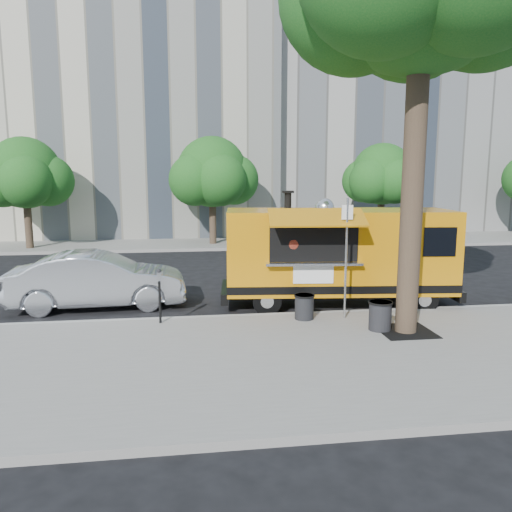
{
  "coord_description": "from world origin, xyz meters",
  "views": [
    {
      "loc": [
        -2.29,
        -13.23,
        3.7
      ],
      "look_at": [
        -0.47,
        0.0,
        1.52
      ],
      "focal_mm": 35.0,
      "sensor_mm": 36.0,
      "label": 1
    }
  ],
  "objects_px": {
    "far_tree_b": "(212,172)",
    "food_truck": "(337,253)",
    "far_tree_c": "(382,174)",
    "sign_post": "(346,251)",
    "far_tree_a": "(25,173)",
    "parking_meter": "(159,289)",
    "sedan": "(99,280)",
    "trash_bin_right": "(380,315)",
    "trash_bin_left": "(304,306)"
  },
  "relations": [
    {
      "from": "far_tree_b",
      "to": "food_truck",
      "type": "relative_size",
      "value": 0.82
    },
    {
      "from": "far_tree_c",
      "to": "sign_post",
      "type": "height_order",
      "value": "far_tree_c"
    },
    {
      "from": "far_tree_a",
      "to": "sign_post",
      "type": "bearing_deg",
      "value": -50.17
    },
    {
      "from": "far_tree_a",
      "to": "far_tree_b",
      "type": "bearing_deg",
      "value": 2.54
    },
    {
      "from": "parking_meter",
      "to": "sedan",
      "type": "height_order",
      "value": "sedan"
    },
    {
      "from": "sign_post",
      "to": "trash_bin_right",
      "type": "distance_m",
      "value": 1.78
    },
    {
      "from": "sign_post",
      "to": "food_truck",
      "type": "distance_m",
      "value": 1.78
    },
    {
      "from": "sedan",
      "to": "far_tree_a",
      "type": "bearing_deg",
      "value": 21.35
    },
    {
      "from": "far_tree_c",
      "to": "trash_bin_right",
      "type": "bearing_deg",
      "value": -111.6
    },
    {
      "from": "far_tree_c",
      "to": "far_tree_b",
      "type": "bearing_deg",
      "value": 178.09
    },
    {
      "from": "food_truck",
      "to": "trash_bin_right",
      "type": "height_order",
      "value": "food_truck"
    },
    {
      "from": "sign_post",
      "to": "food_truck",
      "type": "height_order",
      "value": "food_truck"
    },
    {
      "from": "far_tree_c",
      "to": "trash_bin_right",
      "type": "distance_m",
      "value": 16.45
    },
    {
      "from": "far_tree_a",
      "to": "parking_meter",
      "type": "xyz_separation_m",
      "value": [
        7.0,
        -13.65,
        -2.79
      ]
    },
    {
      "from": "sedan",
      "to": "trash_bin_left",
      "type": "height_order",
      "value": "sedan"
    },
    {
      "from": "far_tree_c",
      "to": "sign_post",
      "type": "distance_m",
      "value": 15.48
    },
    {
      "from": "parking_meter",
      "to": "food_truck",
      "type": "distance_m",
      "value": 5.12
    },
    {
      "from": "trash_bin_right",
      "to": "parking_meter",
      "type": "bearing_deg",
      "value": 166.16
    },
    {
      "from": "food_truck",
      "to": "trash_bin_right",
      "type": "xyz_separation_m",
      "value": [
        0.2,
        -2.77,
        -1.02
      ]
    },
    {
      "from": "far_tree_c",
      "to": "food_truck",
      "type": "xyz_separation_m",
      "value": [
        -6.14,
        -12.23,
        -2.19
      ]
    },
    {
      "from": "far_tree_c",
      "to": "sedan",
      "type": "bearing_deg",
      "value": -138.05
    },
    {
      "from": "far_tree_b",
      "to": "sedan",
      "type": "bearing_deg",
      "value": -107.84
    },
    {
      "from": "sign_post",
      "to": "parking_meter",
      "type": "bearing_deg",
      "value": 177.48
    },
    {
      "from": "far_tree_b",
      "to": "trash_bin_left",
      "type": "distance_m",
      "value": 14.66
    },
    {
      "from": "far_tree_a",
      "to": "food_truck",
      "type": "height_order",
      "value": "far_tree_a"
    },
    {
      "from": "far_tree_b",
      "to": "trash_bin_right",
      "type": "distance_m",
      "value": 15.95
    },
    {
      "from": "food_truck",
      "to": "sedan",
      "type": "relative_size",
      "value": 1.41
    },
    {
      "from": "far_tree_c",
      "to": "sign_post",
      "type": "relative_size",
      "value": 1.74
    },
    {
      "from": "far_tree_b",
      "to": "trash_bin_left",
      "type": "bearing_deg",
      "value": -83.83
    },
    {
      "from": "sign_post",
      "to": "trash_bin_left",
      "type": "xyz_separation_m",
      "value": [
        -1.02,
        0.07,
        -1.37
      ]
    },
    {
      "from": "parking_meter",
      "to": "trash_bin_left",
      "type": "bearing_deg",
      "value": -2.18
    },
    {
      "from": "trash_bin_right",
      "to": "far_tree_a",
      "type": "bearing_deg",
      "value": 129.0
    },
    {
      "from": "far_tree_c",
      "to": "food_truck",
      "type": "bearing_deg",
      "value": -116.66
    },
    {
      "from": "parking_meter",
      "to": "trash_bin_right",
      "type": "height_order",
      "value": "parking_meter"
    },
    {
      "from": "far_tree_b",
      "to": "sign_post",
      "type": "distance_m",
      "value": 14.61
    },
    {
      "from": "food_truck",
      "to": "trash_bin_left",
      "type": "distance_m",
      "value": 2.37
    },
    {
      "from": "far_tree_c",
      "to": "sedan",
      "type": "xyz_separation_m",
      "value": [
        -12.8,
        -11.51,
        -2.93
      ]
    },
    {
      "from": "sign_post",
      "to": "parking_meter",
      "type": "xyz_separation_m",
      "value": [
        -4.55,
        0.2,
        -0.87
      ]
    },
    {
      "from": "parking_meter",
      "to": "sedan",
      "type": "distance_m",
      "value": 2.88
    },
    {
      "from": "sign_post",
      "to": "trash_bin_left",
      "type": "bearing_deg",
      "value": 176.33
    },
    {
      "from": "trash_bin_right",
      "to": "far_tree_b",
      "type": "bearing_deg",
      "value": 101.32
    },
    {
      "from": "sign_post",
      "to": "food_truck",
      "type": "relative_size",
      "value": 0.44
    },
    {
      "from": "far_tree_b",
      "to": "parking_meter",
      "type": "distance_m",
      "value": 14.48
    },
    {
      "from": "far_tree_a",
      "to": "sedan",
      "type": "height_order",
      "value": "far_tree_a"
    },
    {
      "from": "far_tree_c",
      "to": "trash_bin_right",
      "type": "relative_size",
      "value": 7.77
    },
    {
      "from": "sign_post",
      "to": "trash_bin_left",
      "type": "distance_m",
      "value": 1.71
    },
    {
      "from": "far_tree_a",
      "to": "sign_post",
      "type": "height_order",
      "value": "far_tree_a"
    },
    {
      "from": "far_tree_b",
      "to": "trash_bin_right",
      "type": "xyz_separation_m",
      "value": [
        3.06,
        -15.3,
        -3.33
      ]
    },
    {
      "from": "far_tree_c",
      "to": "food_truck",
      "type": "distance_m",
      "value": 13.86
    },
    {
      "from": "sign_post",
      "to": "trash_bin_left",
      "type": "height_order",
      "value": "sign_post"
    }
  ]
}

